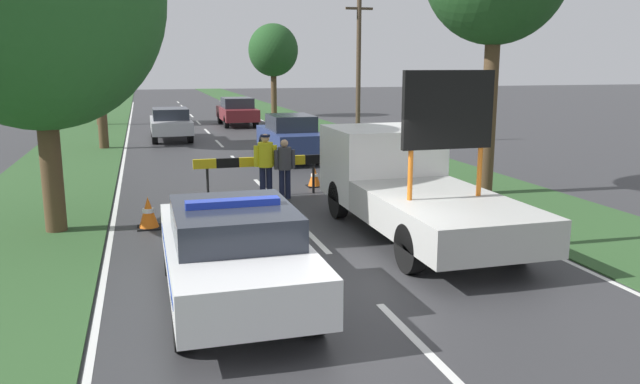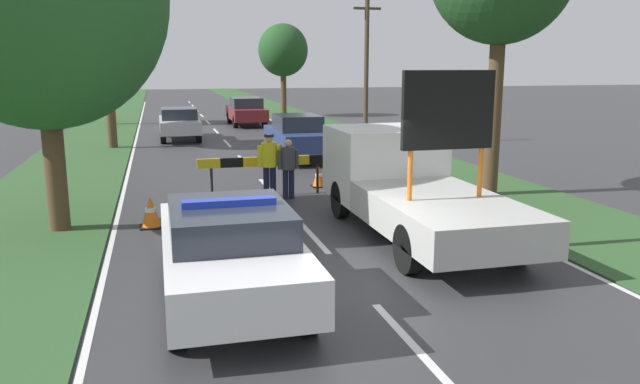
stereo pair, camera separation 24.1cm
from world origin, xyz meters
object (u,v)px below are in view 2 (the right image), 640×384
object	(u,v)px
queued_car_hatch_blue	(297,136)
utility_pole	(366,67)
police_car	(230,249)
roadside_tree_near_right	(105,26)
queued_car_sedan_silver	(179,123)
roadside_tree_near_left	(105,43)
traffic_cone_near_police	(151,212)
road_barrier	(265,163)
roadside_tree_mid_right	(283,51)
pedestrian_civilian	(288,164)
traffic_cone_behind_barrier	(358,191)
police_officer	(269,160)
queued_car_wagon_maroon	(246,111)
work_truck	(407,182)
traffic_cone_near_truck	(234,230)
traffic_cone_centre_front	(319,177)

from	to	relation	value
queued_car_hatch_blue	utility_pole	world-z (taller)	utility_pole
police_car	roadside_tree_near_right	xyz separation A→B (m)	(-2.76, 18.36, 4.15)
queued_car_sedan_silver	roadside_tree_near_left	bearing A→B (deg)	-67.05
traffic_cone_near_police	roadside_tree_near_left	bearing A→B (deg)	95.52
road_barrier	roadside_tree_mid_right	world-z (taller)	roadside_tree_mid_right
queued_car_hatch_blue	utility_pole	distance (m)	5.88
queued_car_sedan_silver	roadside_tree_near_left	world-z (taller)	roadside_tree_near_left
pedestrian_civilian	traffic_cone_near_police	distance (m)	4.08
traffic_cone_near_police	traffic_cone_behind_barrier	size ratio (longest dim) A/B	1.14
police_officer	roadside_tree_near_right	xyz separation A→B (m)	(-4.58, 11.47, 3.93)
traffic_cone_near_police	roadside_tree_mid_right	bearing A→B (deg)	72.96
traffic_cone_behind_barrier	queued_car_wagon_maroon	distance (m)	20.92
police_car	traffic_cone_behind_barrier	xyz separation A→B (m)	(3.89, 5.87, -0.49)
work_truck	utility_pole	xyz separation A→B (m)	(3.83, 13.97, 2.27)
police_officer	traffic_cone_behind_barrier	size ratio (longest dim) A/B	2.83
traffic_cone_near_truck	roadside_tree_mid_right	distance (m)	30.34
pedestrian_civilian	utility_pole	world-z (taller)	utility_pole
police_car	roadside_tree_mid_right	size ratio (longest dim) A/B	0.78
work_truck	traffic_cone_near_truck	bearing A→B (deg)	-0.67
traffic_cone_near_police	police_car	bearing A→B (deg)	-76.01
queued_car_sedan_silver	roadside_tree_mid_right	xyz separation A→B (m)	(7.24, 11.54, 3.51)
work_truck	utility_pole	distance (m)	14.66
queued_car_hatch_blue	roadside_tree_mid_right	size ratio (longest dim) A/B	0.73
police_officer	queued_car_wagon_maroon	world-z (taller)	police_officer
roadside_tree_near_right	queued_car_wagon_maroon	bearing A→B (deg)	51.15
traffic_cone_near_truck	traffic_cone_centre_front	bearing A→B (deg)	59.32
police_officer	pedestrian_civilian	distance (m)	0.50
road_barrier	traffic_cone_near_police	bearing A→B (deg)	-141.07
work_truck	queued_car_wagon_maroon	distance (m)	23.71
police_officer	roadside_tree_near_right	bearing A→B (deg)	-59.24
traffic_cone_behind_barrier	queued_car_hatch_blue	xyz separation A→B (m)	(0.10, 7.51, 0.55)
police_car	road_barrier	size ratio (longest dim) A/B	1.33
traffic_cone_near_truck	queued_car_hatch_blue	distance (m)	11.00
utility_pole	traffic_cone_centre_front	bearing A→B (deg)	-116.37
road_barrier	traffic_cone_near_truck	xyz separation A→B (m)	(-1.37, -4.30, -0.62)
traffic_cone_near_truck	roadside_tree_mid_right	size ratio (longest dim) A/B	0.09
work_truck	pedestrian_civilian	distance (m)	4.09
queued_car_hatch_blue	roadside_tree_mid_right	distance (m)	19.48
police_car	roadside_tree_mid_right	xyz separation A→B (m)	(7.30, 32.27, 3.51)
queued_car_sedan_silver	police_officer	bearing A→B (deg)	97.26
traffic_cone_near_truck	queued_car_hatch_blue	size ratio (longest dim) A/B	0.12
traffic_cone_centre_front	roadside_tree_near_left	xyz separation A→B (m)	(-7.00, 21.07, 4.32)
police_car	roadside_tree_mid_right	bearing A→B (deg)	72.87
road_barrier	traffic_cone_near_police	xyz separation A→B (m)	(-2.95, -2.63, -0.53)
road_barrier	roadside_tree_near_left	xyz separation A→B (m)	(-5.32, 21.92, 3.73)
traffic_cone_near_police	roadside_tree_mid_right	world-z (taller)	roadside_tree_mid_right
queued_car_hatch_blue	utility_pole	size ratio (longest dim) A/B	0.69
traffic_cone_near_police	queued_car_hatch_blue	world-z (taller)	queued_car_hatch_blue
work_truck	police_officer	bearing A→B (deg)	-61.64
traffic_cone_near_police	roadside_tree_near_left	world-z (taller)	roadside_tree_near_left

